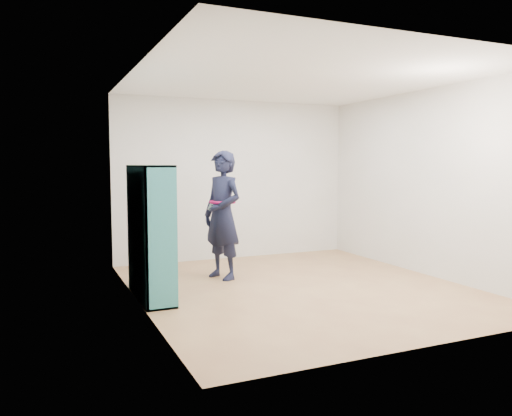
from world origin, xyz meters
name	(u,v)px	position (x,y,z in m)	size (l,w,h in m)	color
floor	(300,288)	(0.00, 0.00, 0.00)	(4.50, 4.50, 0.00)	#9B6946
ceiling	(302,79)	(0.00, 0.00, 2.60)	(4.50, 4.50, 0.00)	white
wall_left	(139,188)	(-2.00, 0.00, 1.30)	(0.02, 4.50, 2.60)	beige
wall_right	(426,183)	(2.00, 0.00, 1.30)	(0.02, 4.50, 2.60)	beige
wall_back	(235,180)	(0.00, 2.25, 1.30)	(4.00, 0.02, 2.60)	beige
wall_front	(431,195)	(0.00, -2.25, 1.30)	(4.00, 0.02, 2.60)	beige
bookshelf	(148,234)	(-1.85, 0.28, 0.76)	(0.34, 1.16, 1.55)	teal
person	(223,215)	(-0.72, 0.89, 0.87)	(0.63, 0.75, 1.74)	black
smartphone	(211,207)	(-0.88, 0.90, 0.99)	(0.07, 0.09, 0.12)	silver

